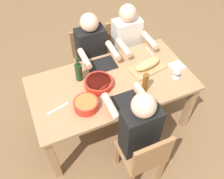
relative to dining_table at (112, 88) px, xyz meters
The scene contains 20 objects.
ground_plane 0.65m from the dining_table, ahead, with size 8.00×8.00×0.00m, color brown.
dining_table is the anchor object (origin of this frame).
chair_near_left 0.92m from the dining_table, 121.60° to the right, with size 0.40×0.40×0.85m.
diner_near_left 0.76m from the dining_table, 128.90° to the right, with size 0.41×0.53×1.20m.
chair_near_center 0.79m from the dining_table, 90.00° to the right, with size 0.40×0.40×0.85m.
diner_near_center 0.59m from the dining_table, 90.00° to the right, with size 0.41×0.53×1.20m.
chair_far_center 0.79m from the dining_table, 90.00° to the left, with size 0.40×0.40×0.85m.
diner_far_center 0.59m from the dining_table, 90.00° to the left, with size 0.41×0.53×1.20m.
serving_bowl_fruit 0.44m from the dining_table, 29.71° to the left, with size 0.24×0.24×0.09m.
serving_bowl_greens 0.19m from the dining_table, ahead, with size 0.30×0.30×0.07m.
cutting_board 0.46m from the dining_table, behind, with size 0.40×0.22×0.02m, color tan.
bread_loaf 0.47m from the dining_table, behind, with size 0.32×0.11×0.09m, color tan.
wine_bottle 0.40m from the dining_table, 32.54° to the right, with size 0.08×0.08×0.29m.
beer_bottle 0.40m from the dining_table, 139.02° to the left, with size 0.06×0.06×0.22m, color brown.
wine_glass 0.72m from the dining_table, 162.41° to the left, with size 0.08×0.08×0.17m.
fork_near_left 0.69m from the dining_table, 154.68° to the right, with size 0.02×0.17×0.01m, color silver.
placemat_near_center 0.30m from the dining_table, 90.00° to the right, with size 0.32×0.23×0.01m, color black.
placemat_far_center 0.30m from the dining_table, 90.00° to the left, with size 0.32×0.23×0.01m, color black.
carving_knife 0.63m from the dining_table, ahead, with size 0.23×0.02×0.01m, color silver.
napkin_stack 0.77m from the dining_table, behind, with size 0.14×0.14×0.02m, color white.
Camera 1 is at (0.71, 1.62, 2.64)m, focal length 39.40 mm.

